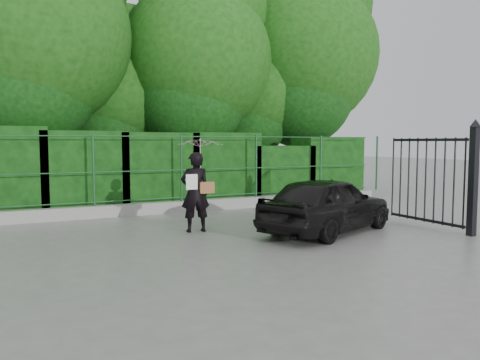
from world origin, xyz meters
name	(u,v)px	position (x,y,z in m)	size (l,w,h in m)	color
ground	(242,246)	(0.00, 0.00, 0.00)	(80.00, 80.00, 0.00)	gray
kerb	(168,207)	(0.00, 4.50, 0.15)	(14.00, 0.25, 0.30)	#9E9E99
fence	(175,168)	(0.22, 4.50, 1.20)	(14.13, 0.06, 1.80)	#1C4C26
hedge	(151,171)	(-0.18, 5.50, 1.07)	(14.20, 1.20, 2.29)	black
trees	(169,60)	(1.14, 7.74, 4.62)	(17.10, 6.15, 8.08)	black
gate	(453,176)	(4.60, -0.72, 1.19)	(0.22, 2.33, 2.36)	black
woman	(199,170)	(-0.17, 1.73, 1.31)	(0.94, 0.94, 2.00)	black
car	(328,204)	(2.19, 0.39, 0.60)	(1.42, 3.52, 1.20)	black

